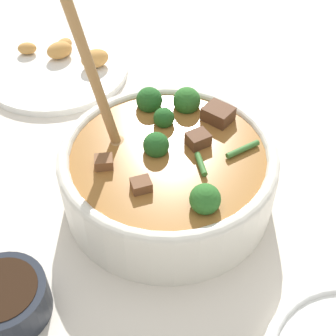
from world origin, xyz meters
name	(u,v)px	position (x,y,z in m)	size (l,w,h in m)	color
ground_plane	(168,197)	(0.00, 0.00, 0.00)	(4.00, 4.00, 0.00)	silver
stew_bowl	(168,170)	(0.00, 0.00, 0.05)	(0.26, 0.26, 0.30)	white
condiment_bowl	(5,298)	(0.21, -0.10, 0.02)	(0.09, 0.09, 0.04)	#232833
food_plate	(59,68)	(-0.21, -0.27, 0.01)	(0.24, 0.24, 0.04)	white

